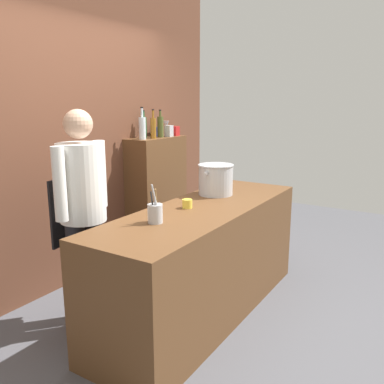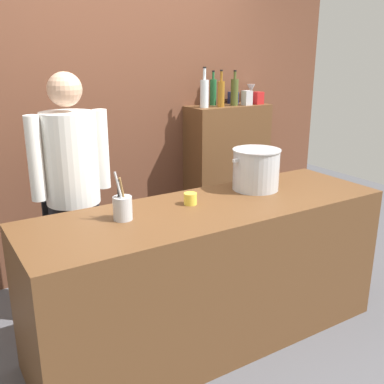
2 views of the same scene
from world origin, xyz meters
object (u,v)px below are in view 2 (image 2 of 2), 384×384
spice_tin_silver (247,98)px  spice_tin_red (258,98)px  butter_jar (190,199)px  wine_bottle_olive (234,92)px  stockpot_large (256,169)px  wine_bottle_green (213,92)px  utensil_crock (123,207)px  chef (72,183)px  wine_bottle_clear (204,93)px  wine_bottle_amber (221,93)px  spice_tin_navy (233,98)px  wine_glass_short (251,89)px

spice_tin_silver → spice_tin_red: (0.13, 0.01, -0.01)m
butter_jar → wine_bottle_olive: bearing=43.7°
stockpot_large → wine_bottle_green: (0.43, 1.14, 0.40)m
stockpot_large → wine_bottle_olive: size_ratio=1.24×
stockpot_large → utensil_crock: 0.98m
chef → wine_bottle_clear: 1.48m
wine_bottle_amber → spice_tin_navy: size_ratio=2.96×
wine_glass_short → spice_tin_red: 0.17m
wine_bottle_amber → spice_tin_navy: 0.29m
wine_bottle_amber → wine_glass_short: bearing=18.2°
wine_glass_short → spice_tin_silver: wine_glass_short is taller
spice_tin_silver → wine_bottle_clear: bearing=175.0°
wine_bottle_clear → wine_bottle_amber: wine_bottle_clear is taller
chef → spice_tin_silver: size_ratio=13.12×
wine_bottle_clear → spice_tin_red: wine_bottle_clear is taller
spice_tin_silver → wine_bottle_green: bearing=150.3°
wine_bottle_amber → spice_tin_red: bearing=-0.9°
wine_bottle_olive → spice_tin_silver: (0.11, -0.04, -0.06)m
chef → utensil_crock: chef is taller
utensil_crock → wine_bottle_amber: 1.81m
stockpot_large → spice_tin_navy: size_ratio=3.57×
wine_bottle_olive → wine_bottle_clear: bearing=179.5°
spice_tin_navy → chef: bearing=-160.7°
utensil_crock → chef: bearing=97.8°
wine_bottle_amber → spice_tin_silver: wine_bottle_amber is taller
wine_bottle_olive → wine_bottle_amber: wine_bottle_amber is taller
wine_glass_short → wine_bottle_green: bearing=-178.9°
chef → spice_tin_red: size_ratio=15.14×
chef → spice_tin_silver: chef is taller
chef → spice_tin_navy: bearing=-167.0°
stockpot_large → spice_tin_red: bearing=50.3°
butter_jar → spice_tin_silver: bearing=40.0°
chef → wine_bottle_amber: bearing=-169.3°
stockpot_large → wine_bottle_olive: bearing=60.4°
chef → stockpot_large: (1.06, -0.55, 0.07)m
chef → utensil_crock: 0.62m
wine_glass_short → butter_jar: bearing=-139.6°
wine_bottle_olive → spice_tin_navy: 0.17m
stockpot_large → spice_tin_silver: bearing=54.9°
wine_bottle_green → wine_bottle_amber: 0.14m
stockpot_large → wine_bottle_green: 1.28m
chef → wine_glass_short: 2.06m
utensil_crock → spice_tin_navy: size_ratio=2.62×
wine_bottle_green → wine_glass_short: wine_bottle_green is taller
chef → spice_tin_silver: 1.85m
spice_tin_navy → spice_tin_red: bearing=-44.5°
wine_bottle_olive → wine_glass_short: size_ratio=1.81×
stockpot_large → wine_bottle_amber: bearing=67.2°
butter_jar → wine_bottle_clear: wine_bottle_clear is taller
chef → wine_bottle_amber: chef is taller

